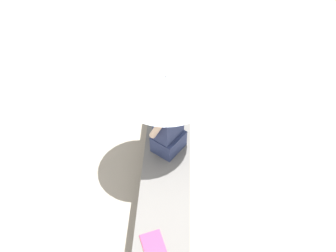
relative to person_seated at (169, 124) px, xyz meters
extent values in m
plane|color=#9E9384|center=(-0.02, -0.01, -0.79)|extent=(14.00, 14.00, 0.00)
cube|color=slate|center=(-0.02, -0.01, -0.59)|extent=(3.03, 0.53, 0.41)
cube|color=navy|center=(0.00, 0.00, -0.28)|extent=(0.44, 0.42, 0.22)
cube|color=navy|center=(0.00, 0.00, 0.07)|extent=(0.38, 0.35, 0.48)
sphere|color=beige|center=(0.00, 0.00, 0.41)|extent=(0.20, 0.20, 0.20)
cylinder|color=beige|center=(0.17, -0.11, 0.10)|extent=(0.17, 0.20, 0.32)
cylinder|color=beige|center=(-0.17, 0.11, 0.10)|extent=(0.17, 0.20, 0.32)
cylinder|color=#B7B7BC|center=(-0.08, -0.03, 0.10)|extent=(0.02, 0.02, 0.98)
cone|color=silver|center=(-0.08, -0.03, 0.48)|extent=(0.97, 0.97, 0.22)
sphere|color=#B7B7BC|center=(-0.08, -0.03, 0.61)|extent=(0.03, 0.03, 0.03)
cube|color=#335184|center=(-1.08, -0.04, -0.24)|extent=(0.26, 0.11, 0.30)
torus|color=#335184|center=(-1.08, -0.04, -0.07)|extent=(0.19, 0.19, 0.01)
cube|color=#D83866|center=(1.21, -0.08, -0.38)|extent=(0.33, 0.29, 0.01)
camera|label=1|loc=(2.65, 0.12, 2.67)|focal=36.94mm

